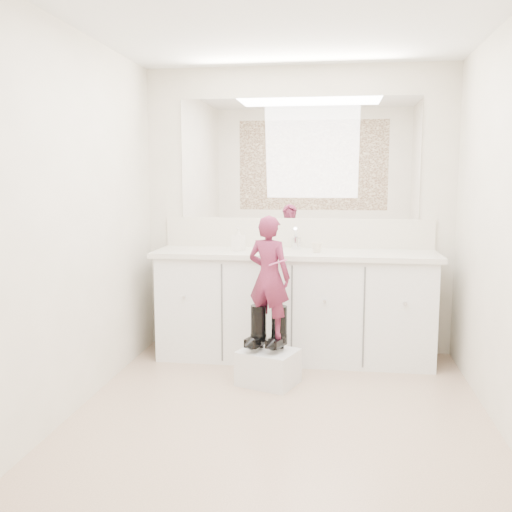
# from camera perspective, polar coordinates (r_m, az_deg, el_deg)

# --- Properties ---
(floor) EXTENTS (3.00, 3.00, 0.00)m
(floor) POSITION_cam_1_polar(r_m,az_deg,el_deg) (3.68, 2.33, -15.90)
(floor) COLOR #8E715C
(floor) RESTS_ON ground
(ceiling) EXTENTS (3.00, 3.00, 0.00)m
(ceiling) POSITION_cam_1_polar(r_m,az_deg,el_deg) (3.49, 2.56, 23.12)
(ceiling) COLOR white
(ceiling) RESTS_ON wall_back
(wall_back) EXTENTS (2.60, 0.00, 2.60)m
(wall_back) POSITION_cam_1_polar(r_m,az_deg,el_deg) (4.87, 4.18, 4.51)
(wall_back) COLOR beige
(wall_back) RESTS_ON floor
(wall_front) EXTENTS (2.60, 0.00, 2.60)m
(wall_front) POSITION_cam_1_polar(r_m,az_deg,el_deg) (1.90, -2.01, -0.56)
(wall_front) COLOR beige
(wall_front) RESTS_ON floor
(wall_left) EXTENTS (0.00, 3.00, 3.00)m
(wall_left) POSITION_cam_1_polar(r_m,az_deg,el_deg) (3.74, -17.85, 3.17)
(wall_left) COLOR beige
(wall_left) RESTS_ON floor
(wall_right) EXTENTS (0.00, 3.00, 3.00)m
(wall_right) POSITION_cam_1_polar(r_m,az_deg,el_deg) (3.50, 24.16, 2.58)
(wall_right) COLOR beige
(wall_right) RESTS_ON floor
(vanity_cabinet) EXTENTS (2.20, 0.55, 0.85)m
(vanity_cabinet) POSITION_cam_1_polar(r_m,az_deg,el_deg) (4.71, 3.85, -5.14)
(vanity_cabinet) COLOR silver
(vanity_cabinet) RESTS_ON floor
(countertop) EXTENTS (2.28, 0.58, 0.04)m
(countertop) POSITION_cam_1_polar(r_m,az_deg,el_deg) (4.61, 3.89, 0.21)
(countertop) COLOR beige
(countertop) RESTS_ON vanity_cabinet
(backsplash) EXTENTS (2.28, 0.03, 0.25)m
(backsplash) POSITION_cam_1_polar(r_m,az_deg,el_deg) (4.87, 4.14, 2.32)
(backsplash) COLOR beige
(backsplash) RESTS_ON countertop
(mirror) EXTENTS (2.00, 0.02, 1.00)m
(mirror) POSITION_cam_1_polar(r_m,az_deg,el_deg) (4.85, 4.22, 9.69)
(mirror) COLOR white
(mirror) RESTS_ON wall_back
(dot_panel) EXTENTS (2.00, 0.01, 1.20)m
(dot_panel) POSITION_cam_1_polar(r_m,az_deg,el_deg) (1.90, -2.02, 13.06)
(dot_panel) COLOR #472819
(dot_panel) RESTS_ON wall_front
(faucet) EXTENTS (0.08, 0.08, 0.10)m
(faucet) POSITION_cam_1_polar(r_m,az_deg,el_deg) (4.77, 4.04, 1.30)
(faucet) COLOR silver
(faucet) RESTS_ON countertop
(cup) EXTENTS (0.11, 0.11, 0.08)m
(cup) POSITION_cam_1_polar(r_m,az_deg,el_deg) (4.56, 6.10, 0.86)
(cup) COLOR beige
(cup) RESTS_ON countertop
(soap_bottle) EXTENTS (0.11, 0.11, 0.19)m
(soap_bottle) POSITION_cam_1_polar(r_m,az_deg,el_deg) (4.65, -1.79, 1.72)
(soap_bottle) COLOR silver
(soap_bottle) RESTS_ON countertop
(step_stool) EXTENTS (0.48, 0.44, 0.25)m
(step_stool) POSITION_cam_1_polar(r_m,az_deg,el_deg) (4.19, 1.25, -11.04)
(step_stool) COLOR silver
(step_stool) RESTS_ON floor
(boot_left) EXTENTS (0.19, 0.24, 0.32)m
(boot_left) POSITION_cam_1_polar(r_m,az_deg,el_deg) (4.14, 0.25, -7.16)
(boot_left) COLOR black
(boot_left) RESTS_ON step_stool
(boot_right) EXTENTS (0.19, 0.24, 0.32)m
(boot_right) POSITION_cam_1_polar(r_m,az_deg,el_deg) (4.12, 2.34, -7.23)
(boot_right) COLOR black
(boot_right) RESTS_ON step_stool
(toddler) EXTENTS (0.37, 0.31, 0.87)m
(toddler) POSITION_cam_1_polar(r_m,az_deg,el_deg) (4.05, 1.31, -2.07)
(toddler) COLOR #992F58
(toddler) RESTS_ON step_stool
(toothbrush) EXTENTS (0.13, 0.06, 0.06)m
(toothbrush) POSITION_cam_1_polar(r_m,az_deg,el_deg) (3.94, 2.19, -0.65)
(toothbrush) COLOR #CE508E
(toothbrush) RESTS_ON toddler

